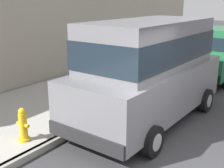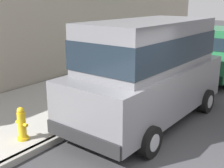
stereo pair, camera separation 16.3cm
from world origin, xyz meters
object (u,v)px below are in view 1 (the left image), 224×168
at_px(car_green_sedan, 217,52).
at_px(fire_hydrant, 23,126).
at_px(car_grey_van, 149,67).
at_px(dog_white, 65,93).

relative_size(car_green_sedan, fire_hydrant, 6.42).
height_order(car_grey_van, fire_hydrant, car_grey_van).
height_order(car_grey_van, dog_white, car_grey_van).
bearing_deg(car_green_sedan, car_grey_van, -90.82).
bearing_deg(car_grey_van, fire_hydrant, -118.14).
relative_size(car_grey_van, car_green_sedan, 1.06).
bearing_deg(car_green_sedan, fire_hydrant, -100.56).
height_order(car_green_sedan, fire_hydrant, car_green_sedan).
relative_size(car_green_sedan, dog_white, 6.88).
xyz_separation_m(car_grey_van, car_green_sedan, (0.08, 5.50, -0.41)).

